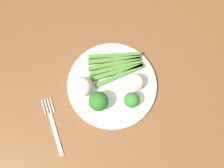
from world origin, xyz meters
TOP-DOWN VIEW (x-y plane):
  - ground_plane at (0.00, 0.00)m, footprint 6.00×6.00m
  - dining_table at (0.00, 0.00)m, footprint 1.17×1.00m
  - plate at (0.05, 0.05)m, footprint 0.25×0.25m
  - asparagus_bundle at (0.08, 0.10)m, footprint 0.16×0.10m
  - broccoli_front at (0.08, -0.01)m, footprint 0.04×0.04m
  - broccoli_left at (-0.01, 0.01)m, footprint 0.05×0.05m
  - cauliflower_mid at (0.11, 0.03)m, footprint 0.05×0.05m
  - cauliflower_back at (-0.03, 0.07)m, footprint 0.06×0.06m
  - fork at (-0.15, 0.00)m, footprint 0.03×0.17m

SIDE VIEW (x-z plane):
  - ground_plane at x=0.00m, z-range -0.02..0.00m
  - dining_table at x=0.00m, z-range 0.26..0.98m
  - fork at x=-0.15m, z-range 0.72..0.72m
  - plate at x=0.05m, z-range 0.72..0.74m
  - asparagus_bundle at x=0.08m, z-range 0.74..0.75m
  - cauliflower_mid at x=0.11m, z-range 0.74..0.78m
  - cauliflower_back at x=-0.03m, z-range 0.74..0.79m
  - broccoli_front at x=0.08m, z-range 0.74..0.79m
  - broccoli_left at x=-0.01m, z-range 0.74..0.81m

